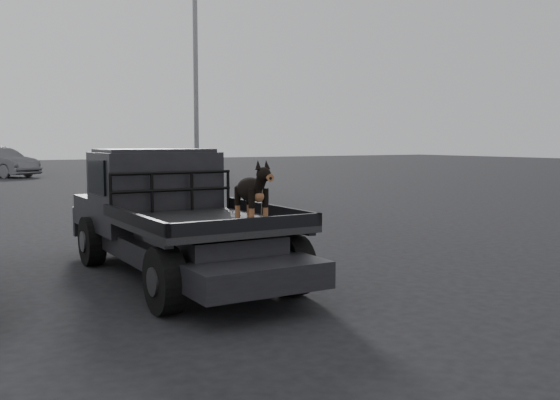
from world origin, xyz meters
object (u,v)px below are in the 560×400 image
dog (251,194)px  floodlight_mid (195,54)px  flatbed_ute (178,245)px  floodlight_far (196,37)px

dog → floodlight_mid: floodlight_mid is taller
flatbed_ute → dog: 1.92m
flatbed_ute → floodlight_far: size_ratio=0.34×
flatbed_ute → floodlight_far: 33.01m
dog → floodlight_mid: bearing=68.3°
floodlight_far → floodlight_mid: bearing=-114.4°
floodlight_mid → flatbed_ute: bearing=-113.5°
flatbed_ute → floodlight_far: (12.84, 29.33, 8.03)m
dog → floodlight_mid: 29.46m
dog → floodlight_mid: size_ratio=0.06×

